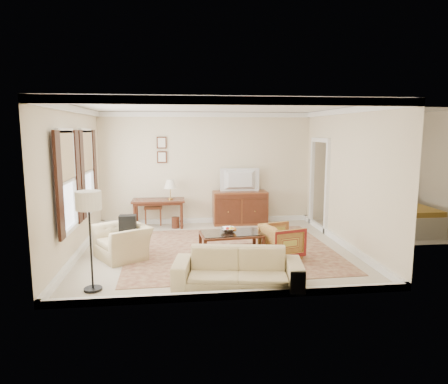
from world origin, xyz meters
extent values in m
cube|color=beige|center=(0.00, 0.00, 0.00)|extent=(5.50, 5.00, 0.01)
cube|color=white|center=(0.00, 0.00, 2.90)|extent=(5.50, 5.00, 0.01)
cube|color=beige|center=(0.00, 2.50, 1.45)|extent=(5.50, 0.01, 2.90)
cube|color=beige|center=(0.00, -2.50, 1.45)|extent=(5.50, 0.01, 2.90)
cube|color=beige|center=(-2.75, 0.00, 1.45)|extent=(0.01, 5.00, 2.90)
cube|color=beige|center=(2.75, 0.00, 1.45)|extent=(0.01, 5.00, 2.90)
cube|color=beige|center=(4.25, 1.15, 0.00)|extent=(3.00, 2.70, 0.01)
cube|color=beige|center=(5.75, 1.15, 1.45)|extent=(0.01, 2.70, 2.90)
cube|color=maroon|center=(0.28, -0.10, 0.01)|extent=(4.26, 3.68, 0.01)
cube|color=#4B2315|center=(-1.25, 2.07, 0.69)|extent=(1.30, 0.65, 0.05)
cylinder|color=#4B2315|center=(-1.82, 1.83, 0.33)|extent=(0.07, 0.07, 0.67)
cylinder|color=#4B2315|center=(-0.68, 1.83, 0.33)|extent=(0.07, 0.07, 0.67)
cylinder|color=#4B2315|center=(-1.82, 2.32, 0.33)|extent=(0.07, 0.07, 0.67)
cylinder|color=#4B2315|center=(-0.68, 2.32, 0.33)|extent=(0.07, 0.07, 0.67)
cube|color=brown|center=(0.85, 2.20, 0.43)|extent=(1.40, 0.54, 0.86)
imported|color=black|center=(0.85, 2.18, 1.35)|extent=(0.98, 0.56, 0.13)
cube|color=#4B2315|center=(0.24, -0.54, 0.45)|extent=(1.22, 0.78, 0.04)
cube|color=silver|center=(0.24, -0.54, 0.49)|extent=(1.15, 0.71, 0.01)
cube|color=silver|center=(0.24, -0.54, 0.16)|extent=(1.13, 0.69, 0.02)
cube|color=#4B2315|center=(-0.29, -0.89, 0.23)|extent=(0.06, 0.06, 0.45)
cube|color=#4B2315|center=(0.81, -0.80, 0.23)|extent=(0.06, 0.06, 0.45)
cube|color=#4B2315|center=(-0.34, -0.28, 0.23)|extent=(0.06, 0.06, 0.45)
cube|color=#4B2315|center=(0.76, -0.18, 0.23)|extent=(0.06, 0.06, 0.45)
imported|color=silver|center=(0.19, -0.47, 0.55)|extent=(0.42, 0.42, 0.10)
imported|color=brown|center=(0.06, -0.48, 0.19)|extent=(0.28, 0.10, 0.38)
imported|color=brown|center=(0.45, -0.61, 0.19)|extent=(0.27, 0.11, 0.38)
imported|color=maroon|center=(1.21, -0.65, 0.35)|extent=(0.80, 0.83, 0.71)
imported|color=#C8B487|center=(-1.83, -0.33, 0.43)|extent=(1.05, 1.16, 0.85)
cube|color=black|center=(-1.74, -0.24, 0.67)|extent=(0.30, 0.37, 0.40)
imported|color=#C8B487|center=(0.15, -2.00, 0.39)|extent=(2.07, 0.90, 0.78)
cylinder|color=black|center=(-2.09, -1.90, 0.02)|extent=(0.27, 0.27, 0.04)
cylinder|color=black|center=(-2.09, -1.90, 0.66)|extent=(0.03, 0.03, 1.30)
cylinder|color=silver|center=(-2.09, -1.90, 1.40)|extent=(0.38, 0.38, 0.28)
camera|label=1|loc=(-0.77, -7.92, 2.43)|focal=32.00mm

